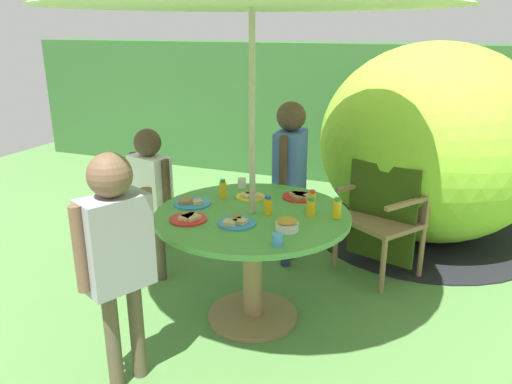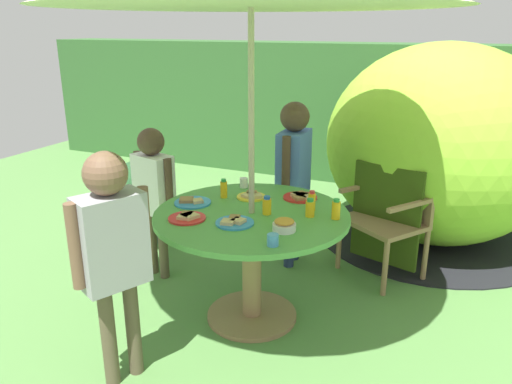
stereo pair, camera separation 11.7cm
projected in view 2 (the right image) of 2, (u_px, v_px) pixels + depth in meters
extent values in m
cube|color=#548442|center=(252.00, 318.00, 3.33)|extent=(10.00, 10.00, 0.02)
cube|color=#33602D|center=(369.00, 113.00, 6.07)|extent=(9.00, 0.70, 1.64)
cylinder|color=#93704C|center=(252.00, 315.00, 3.32)|extent=(0.59, 0.59, 0.03)
cylinder|color=#93704C|center=(252.00, 269.00, 3.21)|extent=(0.12, 0.12, 0.70)
cylinder|color=#519E47|center=(252.00, 215.00, 3.09)|extent=(1.21, 1.21, 0.03)
cylinder|color=#B7AD8C|center=(251.00, 156.00, 2.97)|extent=(0.04, 0.04, 2.20)
cylinder|color=#93704C|center=(339.00, 244.00, 3.93)|extent=(0.04, 0.04, 0.41)
cylinder|color=#93704C|center=(385.00, 269.00, 3.53)|extent=(0.04, 0.04, 0.41)
cylinder|color=#93704C|center=(378.00, 233.00, 4.13)|extent=(0.04, 0.04, 0.41)
cylinder|color=#93704C|center=(425.00, 255.00, 3.73)|extent=(0.04, 0.04, 0.41)
cube|color=#93704C|center=(383.00, 223.00, 3.76)|extent=(0.70, 0.68, 0.04)
cube|color=#93704C|center=(407.00, 178.00, 3.76)|extent=(0.46, 0.33, 0.59)
cube|color=#93704C|center=(362.00, 186.00, 3.89)|extent=(0.29, 0.40, 0.03)
cube|color=#93704C|center=(412.00, 205.00, 3.49)|extent=(0.29, 0.40, 0.03)
ellipsoid|color=#8CC633|center=(439.00, 144.00, 4.32)|extent=(2.42, 2.37, 1.72)
cylinder|color=black|center=(428.00, 235.00, 4.59)|extent=(2.49, 2.49, 0.01)
cube|color=#314511|center=(386.00, 215.00, 3.78)|extent=(0.53, 0.19, 0.77)
cylinder|color=#595960|center=(143.00, 232.00, 4.40)|extent=(0.24, 0.24, 0.22)
sphere|color=#234C28|center=(140.00, 194.00, 4.28)|extent=(0.58, 0.58, 0.58)
cylinder|color=navy|center=(295.00, 226.00, 4.06)|extent=(0.08, 0.08, 0.59)
cylinder|color=navy|center=(289.00, 232.00, 3.93)|extent=(0.08, 0.08, 0.59)
cube|color=#4C72C6|center=(294.00, 163.00, 3.82)|extent=(0.20, 0.35, 0.50)
cylinder|color=#4C3828|center=(301.00, 154.00, 3.98)|extent=(0.06, 0.06, 0.45)
cylinder|color=#4C3828|center=(286.00, 166.00, 3.65)|extent=(0.06, 0.06, 0.45)
sphere|color=#4C3828|center=(295.00, 117.00, 3.71)|extent=(0.22, 0.22, 0.22)
cylinder|color=brown|center=(152.00, 242.00, 3.84)|extent=(0.07, 0.07, 0.52)
cylinder|color=brown|center=(163.00, 246.00, 3.77)|extent=(0.07, 0.07, 0.52)
cube|color=white|center=(154.00, 184.00, 3.65)|extent=(0.33, 0.24, 0.44)
cylinder|color=#4C3828|center=(139.00, 177.00, 3.75)|extent=(0.06, 0.06, 0.39)
cylinder|color=#4C3828|center=(169.00, 186.00, 3.54)|extent=(0.06, 0.06, 0.39)
sphere|color=#4C3828|center=(151.00, 142.00, 3.55)|extent=(0.20, 0.20, 0.20)
cylinder|color=brown|center=(109.00, 337.00, 2.62)|extent=(0.08, 0.08, 0.57)
cylinder|color=brown|center=(133.00, 327.00, 2.71)|extent=(0.08, 0.08, 0.57)
cube|color=#99999E|center=(112.00, 241.00, 2.50)|extent=(0.31, 0.38, 0.48)
cylinder|color=brown|center=(75.00, 246.00, 2.38)|extent=(0.06, 0.06, 0.44)
cylinder|color=brown|center=(145.00, 227.00, 2.61)|extent=(0.06, 0.06, 0.44)
sphere|color=brown|center=(105.00, 173.00, 2.39)|extent=(0.22, 0.22, 0.22)
cylinder|color=white|center=(284.00, 227.00, 2.81)|extent=(0.13, 0.13, 0.04)
ellipsoid|color=gold|center=(284.00, 221.00, 2.80)|extent=(0.11, 0.11, 0.03)
cylinder|color=yellow|center=(251.00, 197.00, 3.35)|extent=(0.19, 0.19, 0.01)
cube|color=tan|center=(256.00, 196.00, 3.32)|extent=(0.10, 0.10, 0.02)
cube|color=#9E7547|center=(252.00, 193.00, 3.38)|extent=(0.09, 0.09, 0.02)
cube|color=tan|center=(248.00, 196.00, 3.33)|extent=(0.09, 0.09, 0.02)
cylinder|color=#338CD8|center=(235.00, 223.00, 2.92)|extent=(0.23, 0.23, 0.01)
cube|color=tan|center=(238.00, 221.00, 2.90)|extent=(0.08, 0.08, 0.02)
cube|color=#9E7547|center=(235.00, 218.00, 2.95)|extent=(0.07, 0.07, 0.02)
cube|color=tan|center=(228.00, 222.00, 2.88)|extent=(0.09, 0.09, 0.02)
cylinder|color=#338CD8|center=(193.00, 202.00, 3.25)|extent=(0.24, 0.24, 0.01)
cube|color=tan|center=(198.00, 201.00, 3.23)|extent=(0.09, 0.09, 0.02)
cube|color=#9E7547|center=(186.00, 200.00, 3.25)|extent=(0.12, 0.12, 0.02)
cylinder|color=red|center=(300.00, 197.00, 3.34)|extent=(0.23, 0.23, 0.01)
cube|color=tan|center=(304.00, 196.00, 3.32)|extent=(0.10, 0.10, 0.02)
cube|color=#9E7547|center=(301.00, 194.00, 3.35)|extent=(0.12, 0.12, 0.02)
cube|color=tan|center=(296.00, 194.00, 3.35)|extent=(0.08, 0.08, 0.02)
cube|color=#9E7547|center=(299.00, 198.00, 3.29)|extent=(0.11, 0.11, 0.02)
cylinder|color=red|center=(187.00, 218.00, 2.98)|extent=(0.22, 0.22, 0.01)
cube|color=tan|center=(190.00, 216.00, 2.97)|extent=(0.12, 0.12, 0.02)
cube|color=#9E7547|center=(187.00, 214.00, 3.00)|extent=(0.08, 0.08, 0.02)
cube|color=tan|center=(183.00, 217.00, 2.96)|extent=(0.08, 0.08, 0.02)
cylinder|color=yellow|center=(336.00, 210.00, 2.97)|extent=(0.05, 0.05, 0.11)
cylinder|color=green|center=(337.00, 200.00, 2.95)|extent=(0.04, 0.04, 0.02)
cylinder|color=yellow|center=(267.00, 206.00, 3.05)|extent=(0.05, 0.05, 0.10)
cylinder|color=blue|center=(267.00, 197.00, 3.03)|extent=(0.04, 0.04, 0.02)
cylinder|color=yellow|center=(310.00, 209.00, 3.01)|extent=(0.06, 0.06, 0.10)
cylinder|color=green|center=(310.00, 200.00, 2.99)|extent=(0.04, 0.04, 0.02)
cylinder|color=yellow|center=(224.00, 190.00, 3.34)|extent=(0.05, 0.05, 0.11)
cylinder|color=green|center=(224.00, 180.00, 3.32)|extent=(0.03, 0.03, 0.02)
cylinder|color=yellow|center=(312.00, 202.00, 3.11)|extent=(0.05, 0.05, 0.11)
cylinder|color=red|center=(312.00, 192.00, 3.09)|extent=(0.03, 0.03, 0.02)
cylinder|color=white|center=(244.00, 183.00, 3.56)|extent=(0.06, 0.06, 0.07)
cylinder|color=#4C99D8|center=(273.00, 240.00, 2.62)|extent=(0.06, 0.06, 0.06)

